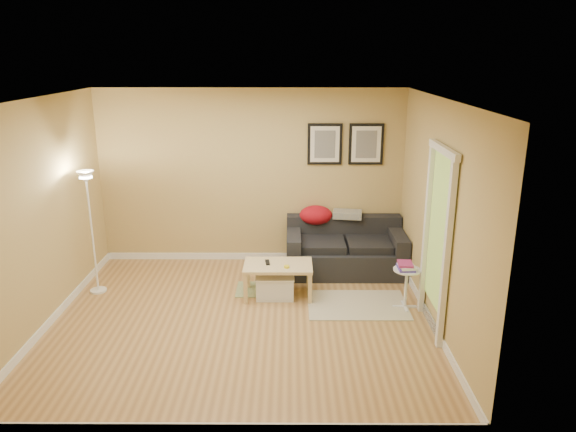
# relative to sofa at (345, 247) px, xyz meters

# --- Properties ---
(floor) EXTENTS (4.50, 4.50, 0.00)m
(floor) POSITION_rel_sofa_xyz_m (-1.38, -1.53, -0.38)
(floor) COLOR #B3864C
(floor) RESTS_ON ground
(ceiling) EXTENTS (4.50, 4.50, 0.00)m
(ceiling) POSITION_rel_sofa_xyz_m (-1.38, -1.53, 2.23)
(ceiling) COLOR white
(ceiling) RESTS_ON wall_back
(wall_back) EXTENTS (4.50, 0.00, 4.50)m
(wall_back) POSITION_rel_sofa_xyz_m (-1.38, 0.47, 0.92)
(wall_back) COLOR tan
(wall_back) RESTS_ON ground
(wall_front) EXTENTS (4.50, 0.00, 4.50)m
(wall_front) POSITION_rel_sofa_xyz_m (-1.38, -3.53, 0.92)
(wall_front) COLOR tan
(wall_front) RESTS_ON ground
(wall_left) EXTENTS (0.00, 4.00, 4.00)m
(wall_left) POSITION_rel_sofa_xyz_m (-3.63, -1.53, 0.92)
(wall_left) COLOR tan
(wall_left) RESTS_ON ground
(wall_right) EXTENTS (0.00, 4.00, 4.00)m
(wall_right) POSITION_rel_sofa_xyz_m (0.87, -1.53, 0.92)
(wall_right) COLOR tan
(wall_right) RESTS_ON ground
(baseboard_back) EXTENTS (4.50, 0.02, 0.10)m
(baseboard_back) POSITION_rel_sofa_xyz_m (-1.38, 0.46, -0.33)
(baseboard_back) COLOR white
(baseboard_back) RESTS_ON ground
(baseboard_front) EXTENTS (4.50, 0.02, 0.10)m
(baseboard_front) POSITION_rel_sofa_xyz_m (-1.38, -3.52, -0.33)
(baseboard_front) COLOR white
(baseboard_front) RESTS_ON ground
(baseboard_left) EXTENTS (0.02, 4.00, 0.10)m
(baseboard_left) POSITION_rel_sofa_xyz_m (-3.62, -1.53, -0.33)
(baseboard_left) COLOR white
(baseboard_left) RESTS_ON ground
(baseboard_right) EXTENTS (0.02, 4.00, 0.10)m
(baseboard_right) POSITION_rel_sofa_xyz_m (0.86, -1.53, -0.33)
(baseboard_right) COLOR white
(baseboard_right) RESTS_ON ground
(sofa) EXTENTS (1.70, 0.90, 0.75)m
(sofa) POSITION_rel_sofa_xyz_m (0.00, 0.00, 0.00)
(sofa) COLOR black
(sofa) RESTS_ON ground
(red_throw) EXTENTS (0.48, 0.36, 0.28)m
(red_throw) POSITION_rel_sofa_xyz_m (-0.42, 0.29, 0.40)
(red_throw) COLOR #AA0F23
(red_throw) RESTS_ON sofa
(plaid_throw) EXTENTS (0.45, 0.32, 0.10)m
(plaid_throw) POSITION_rel_sofa_xyz_m (0.05, 0.30, 0.41)
(plaid_throw) COLOR tan
(plaid_throw) RESTS_ON sofa
(framed_print_left) EXTENTS (0.50, 0.04, 0.60)m
(framed_print_left) POSITION_rel_sofa_xyz_m (-0.30, 0.45, 1.43)
(framed_print_left) COLOR black
(framed_print_left) RESTS_ON wall_back
(framed_print_right) EXTENTS (0.50, 0.04, 0.60)m
(framed_print_right) POSITION_rel_sofa_xyz_m (0.30, 0.45, 1.43)
(framed_print_right) COLOR black
(framed_print_right) RESTS_ON wall_back
(area_rug) EXTENTS (1.25, 0.85, 0.01)m
(area_rug) POSITION_rel_sofa_xyz_m (0.05, -1.12, -0.37)
(area_rug) COLOR #BAB193
(area_rug) RESTS_ON ground
(green_runner) EXTENTS (0.70, 0.50, 0.01)m
(green_runner) POSITION_rel_sofa_xyz_m (-1.18, -0.66, -0.37)
(green_runner) COLOR #668C4C
(green_runner) RESTS_ON ground
(coffee_table) EXTENTS (1.02, 0.81, 0.44)m
(coffee_table) POSITION_rel_sofa_xyz_m (-0.96, -0.84, -0.15)
(coffee_table) COLOR beige
(coffee_table) RESTS_ON ground
(remote_control) EXTENTS (0.07, 0.17, 0.02)m
(remote_control) POSITION_rel_sofa_xyz_m (-1.10, -0.80, 0.08)
(remote_control) COLOR black
(remote_control) RESTS_ON coffee_table
(tape_roll) EXTENTS (0.07, 0.07, 0.03)m
(tape_roll) POSITION_rel_sofa_xyz_m (-0.85, -0.96, 0.08)
(tape_roll) COLOR yellow
(tape_roll) RESTS_ON coffee_table
(storage_bin) EXTENTS (0.50, 0.37, 0.31)m
(storage_bin) POSITION_rel_sofa_xyz_m (-1.00, -0.87, -0.22)
(storage_bin) COLOR white
(storage_bin) RESTS_ON ground
(side_table) EXTENTS (0.34, 0.34, 0.52)m
(side_table) POSITION_rel_sofa_xyz_m (0.64, -1.18, -0.11)
(side_table) COLOR white
(side_table) RESTS_ON ground
(book_stack) EXTENTS (0.25, 0.30, 0.08)m
(book_stack) POSITION_rel_sofa_xyz_m (0.62, -1.18, 0.19)
(book_stack) COLOR #4C36A3
(book_stack) RESTS_ON side_table
(floor_lamp) EXTENTS (0.22, 0.22, 1.66)m
(floor_lamp) POSITION_rel_sofa_xyz_m (-3.38, -0.72, 0.41)
(floor_lamp) COLOR white
(floor_lamp) RESTS_ON ground
(doorway) EXTENTS (0.12, 1.01, 2.13)m
(doorway) POSITION_rel_sofa_xyz_m (0.82, -1.68, 0.65)
(doorway) COLOR white
(doorway) RESTS_ON ground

